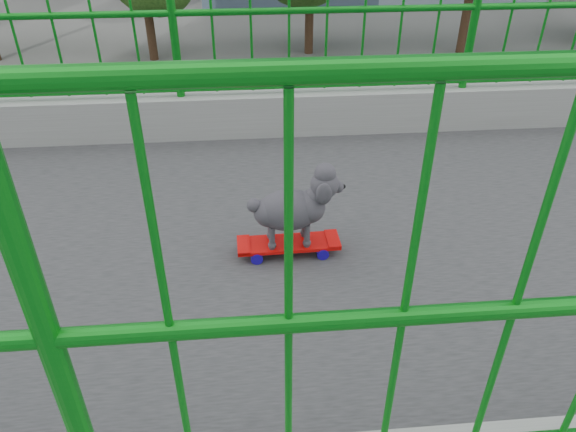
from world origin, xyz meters
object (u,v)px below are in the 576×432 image
Objects in this scene: car_3 at (332,124)px; car_4 at (482,85)px; skateboard at (288,245)px; poodle at (294,206)px.

car_4 is (-3.20, 6.84, 0.07)m from car_3.
poodle reaches higher than skateboard.
car_3 is at bearing 168.08° from poodle.
skateboard reaches higher than car_3.
poodle is 0.11× the size of car_4.
car_3 is (-15.65, 2.92, -6.62)m from poodle.
poodle is at bearing 152.62° from car_4.
car_4 is (-18.85, 9.79, -6.32)m from skateboard.
car_4 is at bearing 151.27° from poodle.
poodle is (-0.00, 0.03, 0.23)m from skateboard.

